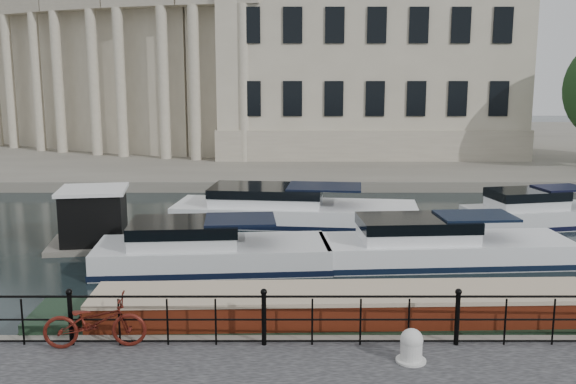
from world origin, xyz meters
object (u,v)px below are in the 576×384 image
object	(u,v)px
bicycle	(95,322)
mooring_bollard	(411,346)
harbour_hut	(94,220)
narrowboat	(344,325)

from	to	relation	value
bicycle	mooring_bollard	world-z (taller)	bicycle
bicycle	harbour_hut	xyz separation A→B (m)	(-2.95, 9.86, -0.14)
mooring_bollard	narrowboat	world-z (taller)	mooring_bollard
bicycle	mooring_bollard	distance (m)	6.42
bicycle	narrowboat	bearing A→B (deg)	-78.45
bicycle	mooring_bollard	size ratio (longest dim) A/B	3.10
narrowboat	harbour_hut	world-z (taller)	harbour_hut
mooring_bollard	harbour_hut	xyz separation A→B (m)	(-9.33, 10.54, 0.09)
narrowboat	bicycle	bearing A→B (deg)	-164.64
bicycle	narrowboat	world-z (taller)	bicycle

